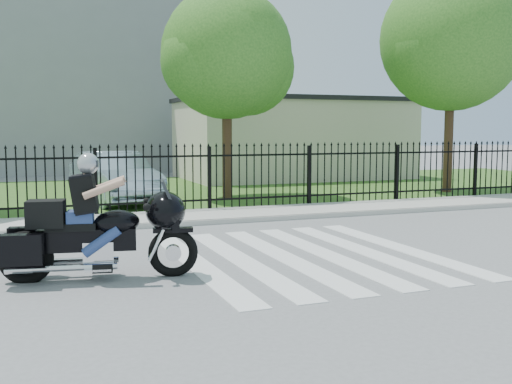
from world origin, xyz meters
name	(u,v)px	position (x,y,z in m)	size (l,w,h in m)	color
ground	(305,256)	(0.00, 0.00, 0.00)	(120.00, 120.00, 0.00)	slate
crosswalk	(305,255)	(0.00, 0.00, 0.01)	(5.00, 5.50, 0.01)	silver
sidewalk	(221,215)	(0.00, 5.00, 0.06)	(40.00, 2.00, 0.12)	#ADAAA3
curb	(233,221)	(0.00, 4.00, 0.06)	(40.00, 0.12, 0.12)	#ADAAA3
grass_strip	(163,191)	(0.00, 12.00, 0.01)	(40.00, 12.00, 0.02)	#2E561D
iron_fence	(209,180)	(0.00, 6.00, 0.90)	(26.00, 0.04, 1.80)	black
tree_mid	(227,54)	(1.50, 9.00, 4.67)	(4.20, 4.20, 6.78)	#382316
tree_right	(452,40)	(9.50, 8.00, 5.39)	(5.00, 5.00, 7.90)	#382316
building_low	(292,140)	(7.00, 16.00, 1.75)	(10.00, 6.00, 3.50)	beige
building_low_roof	(292,100)	(7.00, 16.00, 3.60)	(10.20, 6.20, 0.20)	black
building_tall	(54,62)	(-3.00, 26.00, 6.00)	(15.00, 10.00, 12.00)	gray
motorcycle_rider	(94,227)	(-3.71, -0.39, 0.80)	(2.93, 1.32, 1.96)	black
parked_car	(114,177)	(-2.12, 9.05, 0.80)	(1.66, 4.75, 1.57)	#96ABBD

